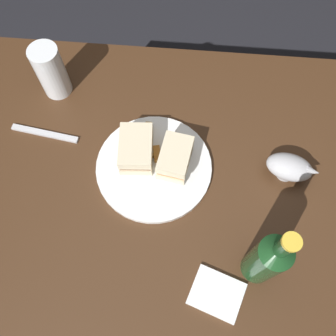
{
  "coord_description": "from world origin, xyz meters",
  "views": [
    {
      "loc": [
        -0.0,
        -0.35,
        1.56
      ],
      "look_at": [
        -0.03,
        0.01,
        0.74
      ],
      "focal_mm": 39.44,
      "sensor_mm": 36.0,
      "label": 1
    }
  ],
  "objects_px": {
    "gravy_boat": "(291,167)",
    "napkin": "(218,294)",
    "pint_glass": "(53,74)",
    "fork": "(46,134)",
    "sandwich_half_right": "(137,149)",
    "plate": "(155,167)",
    "cider_bottle": "(269,259)",
    "sandwich_half_left": "(176,158)"
  },
  "relations": [
    {
      "from": "napkin",
      "to": "fork",
      "type": "height_order",
      "value": "napkin"
    },
    {
      "from": "pint_glass",
      "to": "gravy_boat",
      "type": "distance_m",
      "value": 0.65
    },
    {
      "from": "plate",
      "to": "gravy_boat",
      "type": "height_order",
      "value": "gravy_boat"
    },
    {
      "from": "cider_bottle",
      "to": "fork",
      "type": "bearing_deg",
      "value": 151.55
    },
    {
      "from": "cider_bottle",
      "to": "plate",
      "type": "bearing_deg",
      "value": 138.54
    },
    {
      "from": "pint_glass",
      "to": "gravy_boat",
      "type": "bearing_deg",
      "value": -18.37
    },
    {
      "from": "plate",
      "to": "gravy_boat",
      "type": "distance_m",
      "value": 0.33
    },
    {
      "from": "sandwich_half_left",
      "to": "pint_glass",
      "type": "xyz_separation_m",
      "value": [
        -0.34,
        0.2,
        0.02
      ]
    },
    {
      "from": "cider_bottle",
      "to": "napkin",
      "type": "height_order",
      "value": "cider_bottle"
    },
    {
      "from": "fork",
      "to": "sandwich_half_right",
      "type": "bearing_deg",
      "value": -2.09
    },
    {
      "from": "sandwich_half_left",
      "to": "gravy_boat",
      "type": "xyz_separation_m",
      "value": [
        0.28,
        0.0,
        -0.0
      ]
    },
    {
      "from": "plate",
      "to": "fork",
      "type": "xyz_separation_m",
      "value": [
        -0.29,
        0.07,
        -0.0
      ]
    },
    {
      "from": "plate",
      "to": "fork",
      "type": "height_order",
      "value": "plate"
    },
    {
      "from": "pint_glass",
      "to": "gravy_boat",
      "type": "height_order",
      "value": "pint_glass"
    },
    {
      "from": "fork",
      "to": "pint_glass",
      "type": "bearing_deg",
      "value": 95.62
    },
    {
      "from": "cider_bottle",
      "to": "fork",
      "type": "distance_m",
      "value": 0.63
    },
    {
      "from": "cider_bottle",
      "to": "sandwich_half_right",
      "type": "bearing_deg",
      "value": 139.87
    },
    {
      "from": "plate",
      "to": "gravy_boat",
      "type": "xyz_separation_m",
      "value": [
        0.33,
        0.01,
        0.03
      ]
    },
    {
      "from": "sandwich_half_left",
      "to": "fork",
      "type": "relative_size",
      "value": 0.64
    },
    {
      "from": "pint_glass",
      "to": "sandwich_half_right",
      "type": "bearing_deg",
      "value": -38.01
    },
    {
      "from": "sandwich_half_right",
      "to": "gravy_boat",
      "type": "relative_size",
      "value": 0.91
    },
    {
      "from": "plate",
      "to": "cider_bottle",
      "type": "distance_m",
      "value": 0.35
    },
    {
      "from": "fork",
      "to": "gravy_boat",
      "type": "bearing_deg",
      "value": 2.71
    },
    {
      "from": "sandwich_half_right",
      "to": "pint_glass",
      "type": "xyz_separation_m",
      "value": [
        -0.24,
        0.19,
        0.02
      ]
    },
    {
      "from": "plate",
      "to": "cider_bottle",
      "type": "relative_size",
      "value": 1.08
    },
    {
      "from": "plate",
      "to": "sandwich_half_left",
      "type": "height_order",
      "value": "sandwich_half_left"
    },
    {
      "from": "sandwich_half_right",
      "to": "plate",
      "type": "bearing_deg",
      "value": -31.67
    },
    {
      "from": "sandwich_half_left",
      "to": "napkin",
      "type": "height_order",
      "value": "sandwich_half_left"
    },
    {
      "from": "gravy_boat",
      "to": "napkin",
      "type": "bearing_deg",
      "value": -118.33
    },
    {
      "from": "pint_glass",
      "to": "cider_bottle",
      "type": "relative_size",
      "value": 0.57
    },
    {
      "from": "sandwich_half_left",
      "to": "napkin",
      "type": "distance_m",
      "value": 0.32
    },
    {
      "from": "napkin",
      "to": "pint_glass",
      "type": "bearing_deg",
      "value": 131.99
    },
    {
      "from": "pint_glass",
      "to": "gravy_boat",
      "type": "relative_size",
      "value": 1.17
    },
    {
      "from": "sandwich_half_left",
      "to": "gravy_boat",
      "type": "distance_m",
      "value": 0.28
    },
    {
      "from": "sandwich_half_right",
      "to": "fork",
      "type": "height_order",
      "value": "sandwich_half_right"
    },
    {
      "from": "plate",
      "to": "fork",
      "type": "relative_size",
      "value": 1.6
    },
    {
      "from": "pint_glass",
      "to": "fork",
      "type": "height_order",
      "value": "pint_glass"
    },
    {
      "from": "sandwich_half_left",
      "to": "gravy_boat",
      "type": "height_order",
      "value": "sandwich_half_left"
    },
    {
      "from": "gravy_boat",
      "to": "napkin",
      "type": "distance_m",
      "value": 0.34
    },
    {
      "from": "cider_bottle",
      "to": "fork",
      "type": "xyz_separation_m",
      "value": [
        -0.55,
        0.3,
        -0.1
      ]
    },
    {
      "from": "gravy_boat",
      "to": "cider_bottle",
      "type": "xyz_separation_m",
      "value": [
        -0.08,
        -0.24,
        0.07
      ]
    },
    {
      "from": "sandwich_half_left",
      "to": "fork",
      "type": "xyz_separation_m",
      "value": [
        -0.34,
        0.06,
        -0.04
      ]
    }
  ]
}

